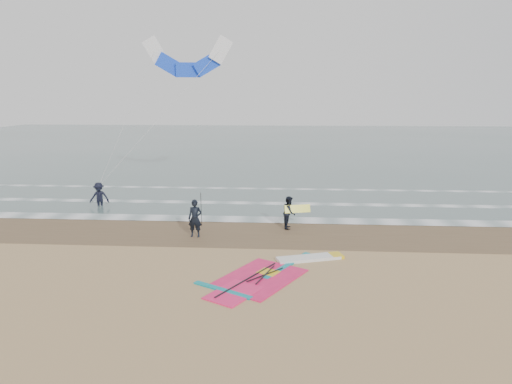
# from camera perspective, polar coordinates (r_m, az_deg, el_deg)

# --- Properties ---
(ground) EXTENTS (120.00, 120.00, 0.00)m
(ground) POSITION_cam_1_polar(r_m,az_deg,el_deg) (16.54, 1.03, -11.12)
(ground) COLOR tan
(ground) RESTS_ON ground
(sea_water) EXTENTS (120.00, 80.00, 0.02)m
(sea_water) POSITION_cam_1_polar(r_m,az_deg,el_deg) (63.54, 3.16, 6.04)
(sea_water) COLOR #47605E
(sea_water) RESTS_ON ground
(wet_sand_band) EXTENTS (120.00, 5.00, 0.01)m
(wet_sand_band) POSITION_cam_1_polar(r_m,az_deg,el_deg) (22.18, 1.79, -5.05)
(wet_sand_band) COLOR brown
(wet_sand_band) RESTS_ON ground
(foam_waterline) EXTENTS (120.00, 9.15, 0.02)m
(foam_waterline) POSITION_cam_1_polar(r_m,az_deg,el_deg) (26.45, 2.14, -2.20)
(foam_waterline) COLOR white
(foam_waterline) RESTS_ON ground
(windsurf_rig) EXTENTS (5.61, 5.31, 0.13)m
(windsurf_rig) POSITION_cam_1_polar(r_m,az_deg,el_deg) (17.24, 2.37, -10.01)
(windsurf_rig) COLOR white
(windsurf_rig) RESTS_ON ground
(person_standing) EXTENTS (0.67, 0.46, 1.78)m
(person_standing) POSITION_cam_1_polar(r_m,az_deg,el_deg) (21.44, -7.63, -3.29)
(person_standing) COLOR black
(person_standing) RESTS_ON ground
(person_walking) EXTENTS (0.67, 0.84, 1.62)m
(person_walking) POSITION_cam_1_polar(r_m,az_deg,el_deg) (22.69, 4.17, -2.56)
(person_walking) COLOR black
(person_walking) RESTS_ON ground
(person_wading) EXTENTS (1.21, 0.76, 1.79)m
(person_wading) POSITION_cam_1_polar(r_m,az_deg,el_deg) (28.74, -19.05, 0.05)
(person_wading) COLOR black
(person_wading) RESTS_ON ground
(held_pole) EXTENTS (0.17, 0.86, 1.82)m
(held_pole) POSITION_cam_1_polar(r_m,az_deg,el_deg) (21.28, -6.86, -2.23)
(held_pole) COLOR black
(held_pole) RESTS_ON ground
(carried_kiteboard) EXTENTS (1.30, 0.51, 0.39)m
(carried_kiteboard) POSITION_cam_1_polar(r_m,az_deg,el_deg) (22.55, 5.20, -2.10)
(carried_kiteboard) COLOR yellow
(carried_kiteboard) RESTS_ON ground
(surf_kite) EXTENTS (7.60, 5.01, 9.17)m
(surf_kite) POSITION_cam_1_polar(r_m,az_deg,el_deg) (31.42, -8.55, 15.98)
(surf_kite) COLOR white
(surf_kite) RESTS_ON ground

